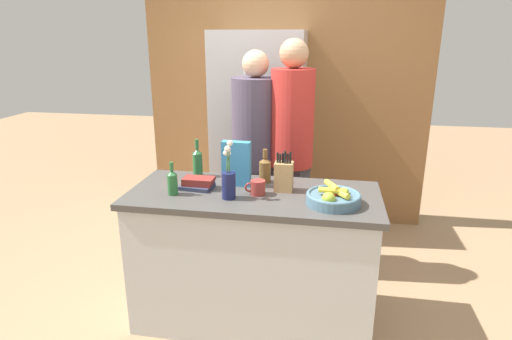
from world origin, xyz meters
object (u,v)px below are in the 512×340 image
Objects in this scene: refrigerator at (259,135)px; coffee_mug at (257,187)px; fruit_bowl at (333,197)px; flower_vase at (229,180)px; bottle_oil at (198,162)px; person_at_sink at (256,150)px; cereal_box at (236,164)px; knife_block at (284,176)px; bottle_vinegar at (265,169)px; book_stack at (198,183)px; person_in_blue at (292,145)px; bottle_wine at (172,182)px.

refrigerator is 14.92× the size of coffee_mug.
flower_vase is at bearing -178.89° from fruit_bowl.
fruit_bowl is 1.20× the size of bottle_oil.
coffee_mug is at bearing -89.20° from person_at_sink.
cereal_box reaches higher than coffee_mug.
bottle_vinegar is (-0.14, 0.14, -0.01)m from knife_block.
cereal_box is 1.29× the size of bottle_vinegar.
flower_vase is 1.68× the size of book_stack.
flower_vase is 0.24m from cereal_box.
person_in_blue is at bearing 79.40° from coffee_mug.
flower_vase is at bearing -148.64° from knife_block.
cereal_box is (0.07, -1.31, 0.11)m from refrigerator.
refrigerator is at bearing 141.51° from person_in_blue.
person_in_blue is (0.30, 0.83, 0.02)m from flower_vase.
refrigerator is 1.48m from coffee_mug.
flower_vase is at bearing -0.61° from bottle_wine.
cereal_box is at bearing -101.12° from person_at_sink.
knife_block is at bearing 150.38° from fruit_bowl.
book_stack is at bearing 48.47° from bottle_wine.
person_in_blue is (0.30, 0.59, -0.01)m from cereal_box.
cereal_box is at bearing -86.88° from refrigerator.
fruit_bowl is 0.18× the size of person_at_sink.
flower_vase is 0.20× the size of person_in_blue.
bottle_oil is (-0.93, 0.37, 0.06)m from fruit_bowl.
refrigerator reaches higher than bottle_oil.
bottle_oil is 0.60m from person_at_sink.
person_at_sink reaches higher than knife_block.
fruit_bowl is 0.36m from knife_block.
book_stack is at bearing -174.72° from knife_block.
cereal_box is at bearing -92.89° from person_in_blue.
person_at_sink reaches higher than bottle_vinegar.
flower_vase is 0.88m from person_in_blue.
fruit_bowl is at bearing -29.62° from knife_block.
refrigerator reaches higher than person_at_sink.
bottle_wine is at bearing -146.04° from cereal_box.
coffee_mug is (-0.15, -0.10, -0.05)m from knife_block.
cereal_box is 0.16× the size of person_in_blue.
person_in_blue reaches higher than flower_vase.
person_in_blue is at bearing 75.73° from bottle_vinegar.
refrigerator reaches higher than flower_vase.
bottle_oil is (-0.07, 0.24, 0.07)m from book_stack.
bottle_oil is 0.48m from bottle_vinegar.
bottle_wine is at bearing -104.08° from person_in_blue.
refrigerator is 1.20m from bottle_oil.
cereal_box is at bearing -24.40° from bottle_oil.
refrigerator reaches higher than book_stack.
bottle_oil reaches higher than bottle_wine.
flower_vase is 0.20m from coffee_mug.
cereal_box reaches higher than bottle_vinegar.
bottle_vinegar reaches higher than book_stack.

